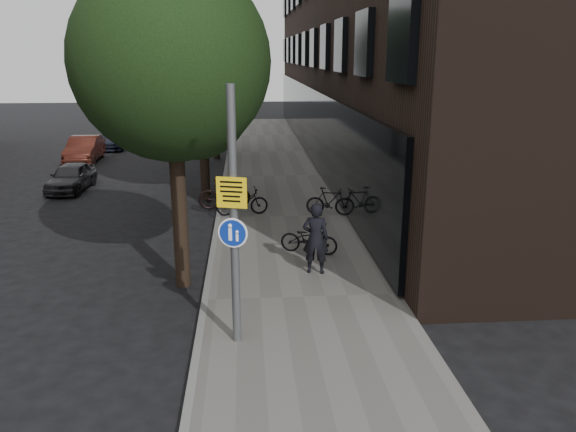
{
  "coord_description": "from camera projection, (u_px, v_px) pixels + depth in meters",
  "views": [
    {
      "loc": [
        -1.0,
        -8.42,
        5.46
      ],
      "look_at": [
        -0.1,
        3.5,
        2.0
      ],
      "focal_mm": 35.0,
      "sensor_mm": 36.0,
      "label": 1
    }
  ],
  "objects": [
    {
      "name": "street_tree_far",
      "position": [
        215.0,
        61.0,
        29.27
      ],
      "size": [
        5.0,
        5.0,
        7.8
      ],
      "color": "black",
      "rests_on": "ground"
    },
    {
      "name": "ground",
      "position": [
        309.0,
        384.0,
        9.66
      ],
      "size": [
        120.0,
        120.0,
        0.0
      ],
      "primitive_type": "plane",
      "color": "black",
      "rests_on": "ground"
    },
    {
      "name": "parked_bike_facade_far",
      "position": [
        330.0,
        201.0,
        19.22
      ],
      "size": [
        1.68,
        0.79,
        0.97
      ],
      "primitive_type": "imported",
      "rotation": [
        0.0,
        0.0,
        1.35
      ],
      "color": "black",
      "rests_on": "sidewalk"
    },
    {
      "name": "parked_car_mid",
      "position": [
        85.0,
        149.0,
        29.37
      ],
      "size": [
        1.58,
        4.09,
        1.33
      ],
      "primitive_type": "imported",
      "rotation": [
        0.0,
        0.0,
        0.04
      ],
      "color": "#501F16",
      "rests_on": "ground"
    },
    {
      "name": "pedestrian",
      "position": [
        316.0,
        238.0,
        14.01
      ],
      "size": [
        0.74,
        0.56,
        1.82
      ],
      "primitive_type": "imported",
      "rotation": [
        0.0,
        0.0,
        2.93
      ],
      "color": "black",
      "rests_on": "sidewalk"
    },
    {
      "name": "curb_edge",
      "position": [
        218.0,
        219.0,
        19.07
      ],
      "size": [
        0.15,
        60.0,
        0.13
      ],
      "primitive_type": "cube",
      "color": "slate",
      "rests_on": "ground"
    },
    {
      "name": "street_tree_mid",
      "position": [
        203.0,
        64.0,
        20.64
      ],
      "size": [
        5.0,
        5.0,
        7.8
      ],
      "color": "black",
      "rests_on": "ground"
    },
    {
      "name": "parked_bike_curb_far",
      "position": [
        224.0,
        193.0,
        20.0
      ],
      "size": [
        1.92,
        0.79,
        1.12
      ],
      "primitive_type": "imported",
      "rotation": [
        0.0,
        0.0,
        1.72
      ],
      "color": "black",
      "rests_on": "sidewalk"
    },
    {
      "name": "parked_car_far",
      "position": [
        112.0,
        139.0,
        33.65
      ],
      "size": [
        1.99,
        3.94,
        1.1
      ],
      "primitive_type": "imported",
      "rotation": [
        0.0,
        0.0,
        0.12
      ],
      "color": "#1C2132",
      "rests_on": "ground"
    },
    {
      "name": "street_tree_near",
      "position": [
        176.0,
        70.0,
        12.5
      ],
      "size": [
        4.4,
        4.4,
        7.5
      ],
      "color": "black",
      "rests_on": "ground"
    },
    {
      "name": "signpost",
      "position": [
        234.0,
        219.0,
        10.21
      ],
      "size": [
        0.55,
        0.18,
        4.86
      ],
      "rotation": [
        0.0,
        0.0,
        -0.28
      ],
      "color": "#595B5E",
      "rests_on": "sidewalk"
    },
    {
      "name": "parked_car_near",
      "position": [
        71.0,
        177.0,
        23.19
      ],
      "size": [
        1.52,
        3.42,
        1.15
      ],
      "primitive_type": "imported",
      "rotation": [
        0.0,
        0.0,
        -0.05
      ],
      "color": "black",
      "rests_on": "ground"
    },
    {
      "name": "parked_bike_curb_near",
      "position": [
        242.0,
        202.0,
        19.25
      ],
      "size": [
        1.86,
        0.88,
        0.94
      ],
      "primitive_type": "imported",
      "rotation": [
        0.0,
        0.0,
        1.72
      ],
      "color": "black",
      "rests_on": "sidewalk"
    },
    {
      "name": "sidewalk",
      "position": [
        284.0,
        218.0,
        19.24
      ],
      "size": [
        4.5,
        60.0,
        0.12
      ],
      "primitive_type": "cube",
      "color": "#64625C",
      "rests_on": "ground"
    },
    {
      "name": "parked_bike_facade_near",
      "position": [
        309.0,
        239.0,
        15.53
      ],
      "size": [
        1.71,
        1.1,
        0.85
      ],
      "primitive_type": "imported",
      "rotation": [
        0.0,
        0.0,
        1.21
      ],
      "color": "black",
      "rests_on": "sidewalk"
    }
  ]
}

